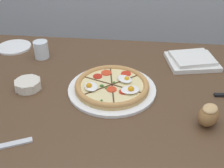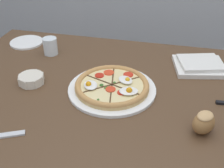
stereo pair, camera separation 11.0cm
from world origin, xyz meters
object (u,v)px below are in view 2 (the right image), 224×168
at_px(pizza, 112,86).
at_px(napkin_folded, 200,65).
at_px(bread_piece_mid, 204,122).
at_px(water_glass, 50,47).
at_px(side_saucer, 27,42).
at_px(dining_table, 117,111).
at_px(ramekin_bowl, 31,79).

bearing_deg(pizza, napkin_folded, 37.14).
distance_m(pizza, bread_piece_mid, 0.38).
distance_m(napkin_folded, bread_piece_mid, 0.42).
bearing_deg(water_glass, pizza, -33.54).
bearing_deg(water_glass, side_saucer, 154.36).
distance_m(dining_table, napkin_folded, 0.43).
xyz_separation_m(dining_table, water_glass, (-0.39, 0.26, 0.12)).
xyz_separation_m(napkin_folded, side_saucer, (-0.88, 0.07, -0.01)).
bearing_deg(pizza, water_glass, 146.46).
bearing_deg(dining_table, pizza, 148.10).
bearing_deg(napkin_folded, bread_piece_mid, -90.35).
bearing_deg(water_glass, dining_table, -33.44).
xyz_separation_m(dining_table, napkin_folded, (0.32, 0.27, 0.10)).
height_order(ramekin_bowl, napkin_folded, ramekin_bowl).
xyz_separation_m(pizza, bread_piece_mid, (0.34, -0.16, 0.02)).
xyz_separation_m(bread_piece_mid, water_glass, (-0.70, 0.41, -0.00)).
height_order(pizza, napkin_folded, pizza).
distance_m(dining_table, water_glass, 0.48).
distance_m(pizza, water_glass, 0.44).
xyz_separation_m(ramekin_bowl, bread_piece_mid, (0.68, -0.14, 0.02)).
bearing_deg(napkin_folded, water_glass, -178.56).
bearing_deg(dining_table, ramekin_bowl, -178.62).
distance_m(pizza, side_saucer, 0.63).
relative_size(napkin_folded, side_saucer, 1.47).
bearing_deg(pizza, side_saucer, 148.89).
bearing_deg(water_glass, napkin_folded, 1.44).
relative_size(water_glass, side_saucer, 0.48).
distance_m(ramekin_bowl, water_glass, 0.27).
relative_size(napkin_folded, bread_piece_mid, 2.38).
xyz_separation_m(dining_table, side_saucer, (-0.56, 0.34, 0.09)).
height_order(dining_table, water_glass, water_glass).
bearing_deg(ramekin_bowl, pizza, 4.00).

